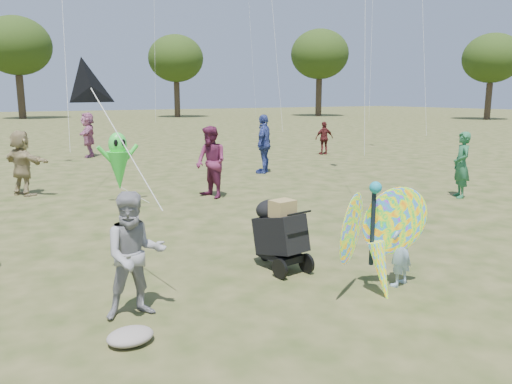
% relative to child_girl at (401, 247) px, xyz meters
% --- Properties ---
extents(ground, '(160.00, 160.00, 0.00)m').
position_rel_child_girl_xyz_m(ground, '(-0.91, 0.56, -0.56)').
color(ground, '#51592B').
rests_on(ground, ground).
extents(child_girl, '(0.47, 0.37, 1.13)m').
position_rel_child_girl_xyz_m(child_girl, '(0.00, 0.00, 0.00)').
color(child_girl, '#9DBEDE').
rests_on(child_girl, ground).
extents(adult_man, '(0.82, 0.68, 1.53)m').
position_rel_child_girl_xyz_m(adult_man, '(-3.46, 0.92, 0.20)').
color(adult_man, gray).
rests_on(adult_man, ground).
extents(grey_bag, '(0.50, 0.41, 0.16)m').
position_rel_child_girl_xyz_m(grey_bag, '(-3.74, 0.28, -0.48)').
color(grey_bag, gray).
rests_on(grey_bag, ground).
extents(crowd_c, '(1.19, 1.13, 1.98)m').
position_rel_child_girl_xyz_m(crowd_c, '(3.71, 9.64, 0.43)').
color(crowd_c, '#32418A').
rests_on(crowd_c, ground).
extents(crowd_d, '(1.22, 1.65, 1.73)m').
position_rel_child_girl_xyz_m(crowd_d, '(-3.76, 9.65, 0.30)').
color(crowd_d, '#9D8A61').
rests_on(crowd_d, ground).
extents(crowd_e, '(0.84, 1.00, 1.85)m').
position_rel_child_girl_xyz_m(crowd_e, '(0.37, 6.81, 0.36)').
color(crowd_e, '#682245').
rests_on(crowd_e, ground).
extents(crowd_f, '(0.68, 0.74, 1.70)m').
position_rel_child_girl_xyz_m(crowd_f, '(5.94, 3.55, 0.29)').
color(crowd_f, '#25653F').
rests_on(crowd_f, ground).
extents(crowd_h, '(0.90, 0.50, 1.45)m').
position_rel_child_girl_xyz_m(crowd_h, '(8.80, 12.80, 0.16)').
color(crowd_h, '#511B1B').
rests_on(crowd_h, ground).
extents(crowd_j, '(1.05, 1.84, 1.89)m').
position_rel_child_girl_xyz_m(crowd_j, '(-0.38, 17.26, 0.38)').
color(crowd_j, '#B1658E').
rests_on(crowd_j, ground).
extents(jogging_stroller, '(0.57, 1.09, 1.09)m').
position_rel_child_girl_xyz_m(jogging_stroller, '(-1.06, 1.46, 0.05)').
color(jogging_stroller, black).
rests_on(jogging_stroller, ground).
extents(butterfly_kite, '(1.74, 0.75, 1.74)m').
position_rel_child_girl_xyz_m(butterfly_kite, '(-0.54, -0.07, 0.21)').
color(butterfly_kite, '#E35423').
rests_on(butterfly_kite, ground).
extents(delta_kite_rig, '(0.95, 1.53, 1.91)m').
position_rel_child_girl_xyz_m(delta_kite_rig, '(-3.56, 2.23, 2.16)').
color(delta_kite_rig, black).
rests_on(delta_kite_rig, ground).
extents(alien_kite, '(1.12, 0.69, 1.74)m').
position_rel_child_girl_xyz_m(alien_kite, '(-1.83, 7.42, 0.41)').
color(alien_kite, '#35E33F').
rests_on(alien_kite, ground).
extents(tree_line, '(91.78, 33.60, 10.79)m').
position_rel_child_girl_xyz_m(tree_line, '(2.76, 45.55, 6.30)').
color(tree_line, '#3A2D21').
rests_on(tree_line, ground).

